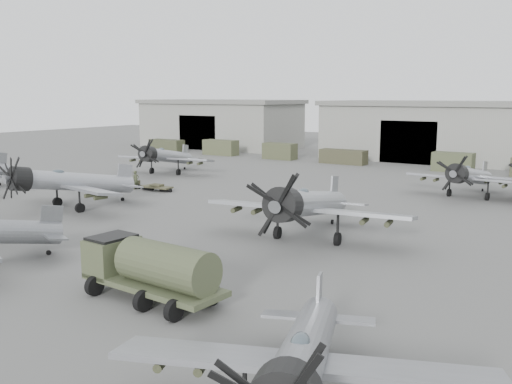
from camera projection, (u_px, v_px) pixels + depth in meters
ground at (110, 252)px, 35.11m from camera, size 220.00×220.00×0.00m
hangar_left at (221, 123)px, 105.99m from camera, size 29.00×14.80×8.70m
hangar_center at (423, 130)px, 85.36m from camera, size 29.00×14.80×8.70m
support_truck_0 at (167, 145)px, 98.15m from camera, size 6.42×2.20×2.00m
support_truck_1 at (221, 147)px, 91.81m from camera, size 5.81×2.20×2.43m
support_truck_2 at (280, 151)px, 85.77m from camera, size 5.04×2.20×2.43m
support_truck_3 at (343, 157)px, 80.14m from camera, size 6.62×2.20×1.99m
support_truck_4 at (453, 162)px, 71.90m from camera, size 4.97×2.20×2.42m
aircraft_near_2 at (302, 359)px, 16.39m from camera, size 11.33×10.25×4.60m
aircraft_mid_1 at (66, 182)px, 47.93m from camera, size 13.01×11.71×5.17m
aircraft_mid_2 at (307, 205)px, 37.12m from camera, size 13.98×12.58×5.55m
aircraft_far_0 at (164, 156)px, 69.12m from camera, size 12.39×11.15×4.92m
aircraft_far_1 at (469, 176)px, 53.09m from camera, size 11.69×10.52×4.67m
fuel_tanker at (151, 266)px, 26.69m from camera, size 7.65×3.13×2.90m
tug_trailer at (141, 185)px, 58.54m from camera, size 5.87×1.50×1.17m
ground_crew at (136, 180)px, 58.34m from camera, size 0.62×0.80×1.94m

